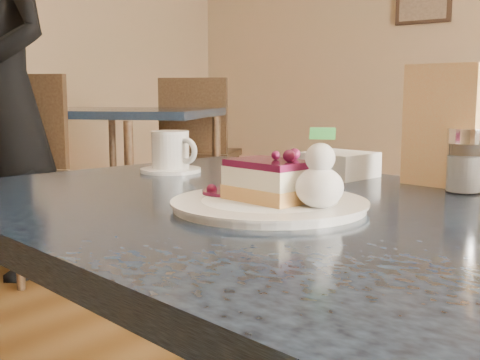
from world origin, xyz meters
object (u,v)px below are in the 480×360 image
Objects in this scene: bg_table_far_left at (122,232)px; patron at (4,91)px; cheesecake_slice at (269,181)px; coffee_set at (171,154)px; dessert_plate at (269,205)px; main_table at (291,255)px.

patron is at bearing -117.18° from bg_table_far_left.
coffee_set is at bearing 161.11° from cheesecake_slice.
dessert_plate is at bearing -28.52° from coffee_set.
dessert_plate is 2.42m from patron.
patron is at bearing 157.30° from coffee_set.
main_table is 0.10m from dessert_plate.
cheesecake_slice reaches higher than main_table.
cheesecake_slice is at bearing -61.83° from bg_table_far_left.
dessert_plate is 2.12× the size of cheesecake_slice.
bg_table_far_left is (-2.17, 1.67, -0.66)m from dessert_plate.
main_table is 2.78m from bg_table_far_left.
patron is (-1.82, 0.76, 0.13)m from coffee_set.
coffee_set is 2.41m from bg_table_far_left.
main_table is 2.41m from patron.
main_table is 4.68× the size of dessert_plate.
patron is (-0.03, -0.70, 0.83)m from bg_table_far_left.
cheesecake_slice is 0.44m from coffee_set.
patron reaches higher than cheesecake_slice.
bg_table_far_left is 1.08× the size of patron.
patron is at bearing 165.86° from cheesecake_slice.
patron is (-2.22, 0.92, 0.25)m from main_table.
dessert_plate reaches higher than main_table.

